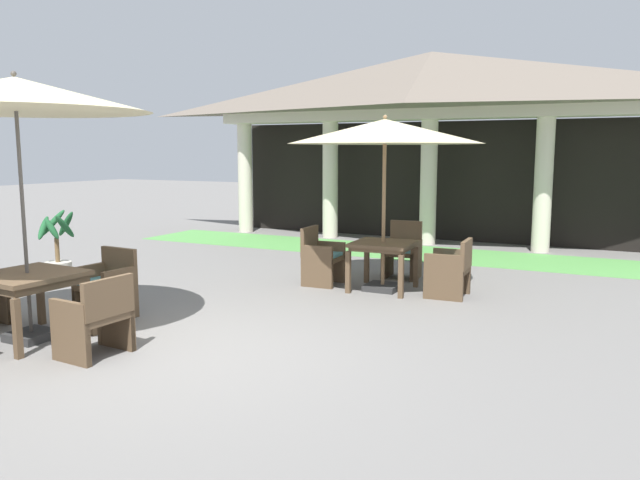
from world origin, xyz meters
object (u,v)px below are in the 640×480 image
patio_umbrella_mid_left (15,96)px  patio_chair_mid_left_north (107,286)px  patio_chair_near_foreground_west (321,258)px  patio_chair_mid_left_east (96,318)px  patio_chair_near_foreground_north (402,253)px  potted_palm_left_edge (58,257)px  patio_table_near_foreground (383,249)px  patio_umbrella_near_foreground (385,133)px  patio_chair_near_foreground_east (450,269)px  patio_table_mid_left (28,282)px

patio_umbrella_mid_left → patio_chair_mid_left_north: 2.50m
patio_chair_near_foreground_west → patio_chair_mid_left_east: bearing=-9.6°
patio_chair_near_foreground_north → patio_umbrella_mid_left: bearing=60.8°
potted_palm_left_edge → patio_chair_mid_left_north: bearing=-28.6°
patio_table_near_foreground → patio_umbrella_near_foreground: patio_umbrella_near_foreground is taller
patio_umbrella_mid_left → patio_table_near_foreground: bearing=57.4°
patio_chair_near_foreground_east → patio_chair_mid_left_east: 4.93m
patio_umbrella_near_foreground → patio_umbrella_mid_left: size_ratio=0.98×
patio_chair_near_foreground_east → patio_chair_mid_left_east: (-2.56, -4.21, 0.01)m
patio_chair_near_foreground_north → potted_palm_left_edge: size_ratio=0.80×
patio_chair_near_foreground_north → potted_palm_left_edge: 5.61m
potted_palm_left_edge → patio_table_mid_left: bearing=-45.8°
patio_chair_near_foreground_west → patio_table_mid_left: 4.37m
patio_umbrella_near_foreground → patio_chair_mid_left_north: bearing=-130.2°
patio_chair_near_foreground_east → potted_palm_left_edge: size_ratio=0.72×
patio_table_near_foreground → patio_umbrella_near_foreground: bearing=-76.0°
patio_chair_near_foreground_east → patio_chair_mid_left_east: patio_chair_near_foreground_east is taller
patio_chair_mid_left_north → potted_palm_left_edge: 2.73m
patio_umbrella_near_foreground → patio_chair_near_foreground_west: size_ratio=3.17×
patio_chair_near_foreground_west → patio_umbrella_mid_left: patio_umbrella_mid_left is taller
patio_table_near_foreground → patio_chair_near_foreground_east: bearing=2.4°
patio_chair_near_foreground_west → potted_palm_left_edge: bearing=-69.4°
patio_chair_near_foreground_east → patio_chair_near_foreground_west: bearing=90.0°
patio_chair_near_foreground_west → potted_palm_left_edge: size_ratio=0.78×
patio_chair_near_foreground_north → patio_table_mid_left: bearing=60.8°
patio_table_near_foreground → patio_chair_near_foreground_west: patio_chair_near_foreground_west is taller
patio_umbrella_near_foreground → patio_chair_mid_left_north: size_ratio=3.31×
patio_umbrella_near_foreground → patio_chair_near_foreground_north: patio_umbrella_near_foreground is taller
patio_umbrella_near_foreground → patio_chair_near_foreground_west: (-1.02, -0.04, -1.94)m
patio_table_near_foreground → potted_palm_left_edge: size_ratio=0.79×
patio_chair_near_foreground_east → patio_umbrella_mid_left: size_ratio=0.29×
patio_umbrella_near_foreground → patio_chair_near_foreground_east: bearing=2.4°
patio_chair_near_foreground_west → patio_chair_mid_left_north: bearing=-29.6°
patio_chair_near_foreground_north → patio_chair_mid_left_east: bearing=71.5°
patio_table_mid_left → patio_umbrella_mid_left: size_ratio=0.36×
patio_table_near_foreground → patio_chair_near_foreground_east: size_ratio=1.09×
patio_umbrella_near_foreground → patio_chair_mid_left_east: 4.86m
patio_umbrella_mid_left → potted_palm_left_edge: bearing=134.2°
patio_chair_near_foreground_east → potted_palm_left_edge: 6.22m
potted_palm_left_edge → patio_table_near_foreground: bearing=19.1°
patio_chair_mid_left_north → patio_table_near_foreground: bearing=-126.2°
patio_table_near_foreground → patio_chair_mid_left_north: 3.95m
patio_chair_near_foreground_west → patio_chair_near_foreground_north: bearing=135.0°
patio_table_near_foreground → patio_chair_mid_left_north: bearing=-130.2°
patio_umbrella_mid_left → patio_chair_mid_left_north: bearing=86.0°
patio_chair_near_foreground_east → patio_umbrella_near_foreground: bearing=90.0°
patio_umbrella_mid_left → patio_chair_near_foreground_north: bearing=63.2°
patio_umbrella_near_foreground → potted_palm_left_edge: 5.59m
patio_umbrella_near_foreground → patio_chair_mid_left_north: (-2.55, -3.02, -1.94)m
patio_table_near_foreground → patio_chair_near_foreground_west: bearing=-177.6°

